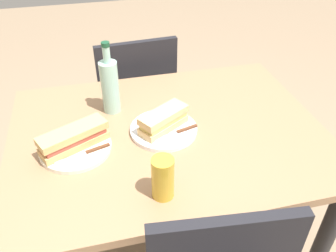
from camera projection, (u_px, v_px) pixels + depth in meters
dining_table at (168, 156)px, 1.30m from camera, size 1.10×0.82×0.74m
chair_near at (135, 100)px, 1.85m from camera, size 0.43×0.43×0.87m
plate_near at (76, 148)px, 1.14m from camera, size 0.24×0.24×0.01m
baguette_sandwich_near at (74, 138)px, 1.12m from camera, size 0.23×0.16×0.07m
knife_near at (86, 153)px, 1.11m from camera, size 0.18×0.06×0.01m
plate_far at (163, 129)px, 1.23m from camera, size 0.24×0.24×0.01m
baguette_sandwich_far at (163, 120)px, 1.20m from camera, size 0.19×0.16×0.07m
knife_far at (177, 132)px, 1.20m from camera, size 0.18×0.06×0.01m
water_bottle at (110, 85)px, 1.27m from camera, size 0.07×0.07×0.28m
beer_glass at (163, 178)px, 0.95m from camera, size 0.06×0.06×0.13m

